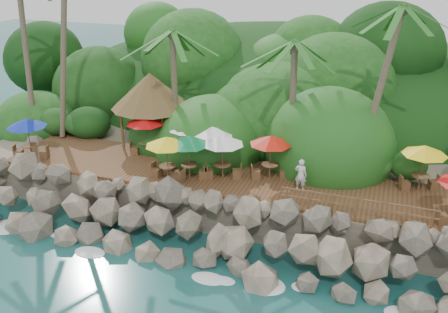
% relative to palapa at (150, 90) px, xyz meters
% --- Properties ---
extents(ground, '(140.00, 140.00, 0.00)m').
position_rel_palapa_xyz_m(ground, '(5.93, -9.10, -5.79)').
color(ground, '#19514F').
rests_on(ground, ground).
extents(land_base, '(32.00, 25.20, 2.10)m').
position_rel_palapa_xyz_m(land_base, '(5.93, 6.90, -4.74)').
color(land_base, gray).
rests_on(land_base, ground).
extents(jungle_hill, '(44.80, 28.00, 15.40)m').
position_rel_palapa_xyz_m(jungle_hill, '(5.93, 14.40, -5.79)').
color(jungle_hill, '#143811').
rests_on(jungle_hill, ground).
extents(seawall, '(29.00, 4.00, 2.30)m').
position_rel_palapa_xyz_m(seawall, '(5.93, -7.10, -4.64)').
color(seawall, gray).
rests_on(seawall, ground).
extents(terrace, '(26.00, 5.00, 0.20)m').
position_rel_palapa_xyz_m(terrace, '(5.93, -3.10, -3.59)').
color(terrace, brown).
rests_on(terrace, land_base).
extents(jungle_foliage, '(44.00, 16.00, 12.00)m').
position_rel_palapa_xyz_m(jungle_foliage, '(5.93, 5.90, -5.79)').
color(jungle_foliage, '#143811').
rests_on(jungle_foliage, ground).
extents(foam_line, '(25.20, 0.80, 0.06)m').
position_rel_palapa_xyz_m(foam_line, '(5.93, -8.80, -5.76)').
color(foam_line, white).
rests_on(foam_line, ground).
extents(palapa, '(5.01, 5.01, 4.60)m').
position_rel_palapa_xyz_m(palapa, '(0.00, 0.00, 0.00)').
color(palapa, brown).
rests_on(palapa, ground).
extents(dining_clusters, '(25.75, 5.50, 2.49)m').
position_rel_palapa_xyz_m(dining_clusters, '(5.91, -3.22, -1.42)').
color(dining_clusters, brown).
rests_on(dining_clusters, terrace).
extents(railing, '(7.20, 0.10, 1.00)m').
position_rel_palapa_xyz_m(railing, '(13.29, -5.45, -2.88)').
color(railing, brown).
rests_on(railing, terrace).
extents(waiter, '(0.68, 0.49, 1.74)m').
position_rel_palapa_xyz_m(waiter, '(10.28, -3.56, -2.62)').
color(waiter, silver).
rests_on(waiter, terrace).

